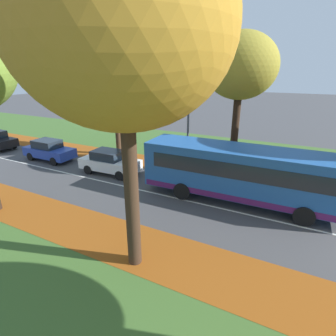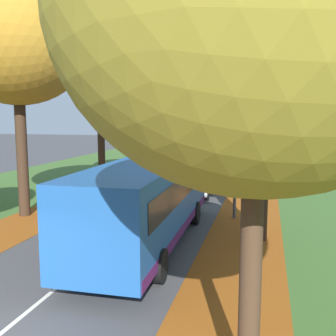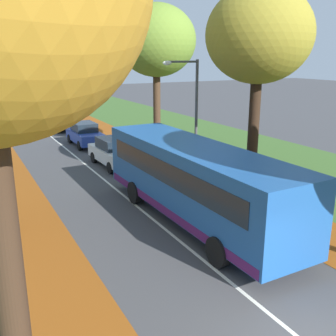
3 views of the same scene
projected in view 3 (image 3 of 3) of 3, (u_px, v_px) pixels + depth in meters
leaf_litter_left at (9, 194)px, 18.16m from camera, size 2.80×60.00×0.00m
grass_verge_right at (195, 141)px, 29.48m from camera, size 12.00×90.00×0.01m
leaf_litter_right at (182, 168)px, 22.31m from camera, size 2.80×60.00×0.00m
road_centre_line at (74, 155)px, 25.33m from camera, size 0.12×80.00×0.01m
tree_right_near at (259, 36)px, 16.20m from camera, size 4.45×4.45×9.00m
tree_right_mid at (156, 41)px, 24.35m from camera, size 4.93×4.93×9.29m
streetlamp_right at (191, 108)px, 18.82m from camera, size 1.89×0.28×6.00m
bus at (195, 179)px, 14.75m from camera, size 2.80×10.44×2.98m
car_white_lead at (114, 152)px, 22.61m from camera, size 1.91×4.27×1.62m
car_blue_following at (85, 134)px, 27.84m from camera, size 1.79×4.20×1.62m
car_black_third_in_line at (62, 120)px, 33.90m from camera, size 1.89×4.26×1.62m
car_grey_fourth_in_line at (42, 112)px, 38.60m from camera, size 1.81×4.21×1.62m
car_red_trailing at (35, 106)px, 43.35m from camera, size 1.82×4.22×1.62m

